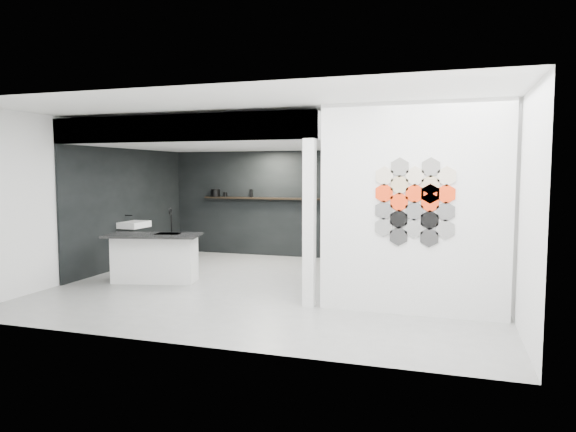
# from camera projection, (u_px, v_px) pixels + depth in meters

# --- Properties ---
(floor) EXTENTS (7.00, 6.00, 0.01)m
(floor) POSITION_uv_depth(u_px,v_px,m) (277.00, 287.00, 8.46)
(floor) COLOR slate
(partition_panel) EXTENTS (2.45, 0.15, 2.80)m
(partition_panel) POSITION_uv_depth(u_px,v_px,m) (413.00, 209.00, 6.72)
(partition_panel) COLOR silver
(partition_panel) RESTS_ON floor
(bay_clad_back) EXTENTS (4.40, 0.04, 2.35)m
(bay_clad_back) POSITION_uv_depth(u_px,v_px,m) (264.00, 203.00, 11.57)
(bay_clad_back) COLOR black
(bay_clad_back) RESTS_ON floor
(bay_clad_left) EXTENTS (0.04, 4.00, 2.35)m
(bay_clad_left) POSITION_uv_depth(u_px,v_px,m) (130.00, 207.00, 10.34)
(bay_clad_left) COLOR black
(bay_clad_left) RESTS_ON floor
(bulkhead) EXTENTS (4.40, 4.00, 0.40)m
(bulkhead) POSITION_uv_depth(u_px,v_px,m) (228.00, 136.00, 9.58)
(bulkhead) COLOR silver
(bulkhead) RESTS_ON corner_column
(corner_column) EXTENTS (0.16, 0.16, 2.35)m
(corner_column) POSITION_uv_depth(u_px,v_px,m) (309.00, 223.00, 7.16)
(corner_column) COLOR silver
(corner_column) RESTS_ON floor
(fascia_beam) EXTENTS (4.40, 0.16, 0.40)m
(fascia_beam) POSITION_uv_depth(u_px,v_px,m) (176.00, 128.00, 7.75)
(fascia_beam) COLOR silver
(fascia_beam) RESTS_ON corner_column
(wall_basin) EXTENTS (0.40, 0.60, 0.12)m
(wall_basin) POSITION_uv_depth(u_px,v_px,m) (134.00, 225.00, 10.11)
(wall_basin) COLOR silver
(wall_basin) RESTS_ON bay_clad_left
(display_shelf) EXTENTS (3.00, 0.15, 0.04)m
(display_shelf) POSITION_uv_depth(u_px,v_px,m) (267.00, 198.00, 11.43)
(display_shelf) COLOR black
(display_shelf) RESTS_ON bay_clad_back
(kitchen_island) EXTENTS (1.69, 1.03, 1.27)m
(kitchen_island) POSITION_uv_depth(u_px,v_px,m) (155.00, 257.00, 8.81)
(kitchen_island) COLOR silver
(kitchen_island) RESTS_ON floor
(stockpot) EXTENTS (0.25, 0.25, 0.17)m
(stockpot) POSITION_uv_depth(u_px,v_px,m) (215.00, 193.00, 11.79)
(stockpot) COLOR black
(stockpot) RESTS_ON display_shelf
(kettle) EXTENTS (0.25, 0.25, 0.16)m
(kettle) POSITION_uv_depth(u_px,v_px,m) (307.00, 194.00, 11.14)
(kettle) COLOR black
(kettle) RESTS_ON display_shelf
(glass_bowl) EXTENTS (0.19, 0.19, 0.11)m
(glass_bowl) POSITION_uv_depth(u_px,v_px,m) (326.00, 196.00, 11.02)
(glass_bowl) COLOR gray
(glass_bowl) RESTS_ON display_shelf
(glass_vase) EXTENTS (0.11, 0.11, 0.15)m
(glass_vase) POSITION_uv_depth(u_px,v_px,m) (326.00, 195.00, 11.02)
(glass_vase) COLOR gray
(glass_vase) RESTS_ON display_shelf
(bottle_dark) EXTENTS (0.08, 0.08, 0.18)m
(bottle_dark) POSITION_uv_depth(u_px,v_px,m) (251.00, 193.00, 11.53)
(bottle_dark) COLOR black
(bottle_dark) RESTS_ON display_shelf
(utensil_cup) EXTENTS (0.10, 0.10, 0.10)m
(utensil_cup) POSITION_uv_depth(u_px,v_px,m) (225.00, 194.00, 11.72)
(utensil_cup) COLOR black
(utensil_cup) RESTS_ON display_shelf
(hex_tile_cluster) EXTENTS (1.04, 0.02, 1.16)m
(hex_tile_cluster) POSITION_uv_depth(u_px,v_px,m) (415.00, 202.00, 6.62)
(hex_tile_cluster) COLOR silver
(hex_tile_cluster) RESTS_ON partition_panel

